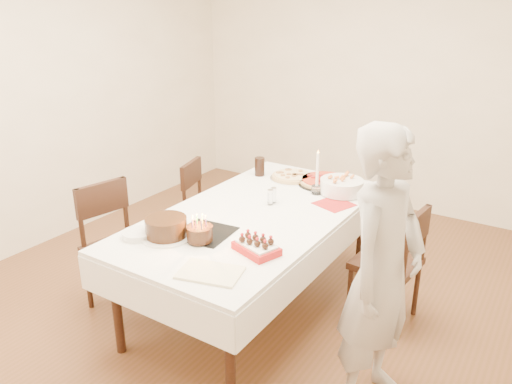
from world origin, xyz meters
The scene contains 22 objects.
floor centered at (0.00, 0.00, 0.00)m, with size 5.00×5.00×0.00m, color brown.
wall_back centered at (0.00, 2.50, 1.35)m, with size 4.50×0.04×2.70m, color white.
wall_left centered at (-2.25, 0.00, 1.35)m, with size 0.04×5.00×2.70m, color white.
dining_table centered at (0.01, 0.01, 0.38)m, with size 1.14×2.14×0.75m, color white.
chair_right_savory centered at (0.86, 0.36, 0.44)m, with size 0.45×0.45×0.88m, color black, non-canonical shape.
chair_left_savory centered at (-0.78, 0.50, 0.43)m, with size 0.44×0.44×0.85m, color black, non-canonical shape.
chair_left_dessert centered at (-0.78, -0.55, 0.47)m, with size 0.48×0.48×0.95m, color black, non-canonical shape.
person centered at (1.08, -0.42, 0.80)m, with size 0.59×0.38×1.61m, color beige.
pizza_white centered at (-0.12, 0.78, 0.77)m, with size 0.37×0.37×0.04m, color beige.
pizza_pepperoni centered at (0.16, 0.82, 0.77)m, with size 0.46×0.46×0.04m, color red.
red_placemat centered at (0.41, 0.45, 0.75)m, with size 0.24×0.24×0.01m, color #B21E1E.
pasta_bowl centered at (0.37, 0.68, 0.81)m, with size 0.33×0.33×0.11m, color white.
taper_candle centered at (0.21, 0.57, 0.93)m, with size 0.08×0.08×0.36m, color white.
shaker_pair centered at (0.02, 0.19, 0.81)m, with size 0.10×0.10×0.12m, color white, non-canonical shape.
cola_glass centered at (-0.40, 0.71, 0.83)m, with size 0.08×0.08×0.16m, color black.
layer_cake centered at (-0.25, -0.62, 0.82)m, with size 0.33×0.33×0.13m, color black.
cake_board centered at (-0.08, -0.45, 0.75)m, with size 0.33×0.33×0.01m, color black.
birthday_cake centered at (-0.03, -0.56, 0.84)m, with size 0.16×0.16×0.16m, color #371F0F.
strawberry_box centered at (0.34, -0.49, 0.78)m, with size 0.27×0.18×0.07m, color #A31412, non-canonical shape.
box_lid centered at (0.26, -0.84, 0.75)m, with size 0.34×0.23×0.03m, color beige.
plate_stack centered at (-0.40, -0.73, 0.77)m, with size 0.19×0.19×0.04m, color white.
china_plate centered at (-0.39, -0.61, 0.75)m, with size 0.21×0.21×0.01m, color white.
Camera 1 is at (1.77, -2.70, 2.13)m, focal length 35.00 mm.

